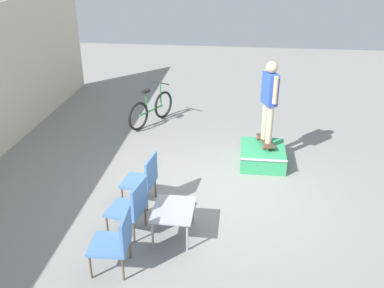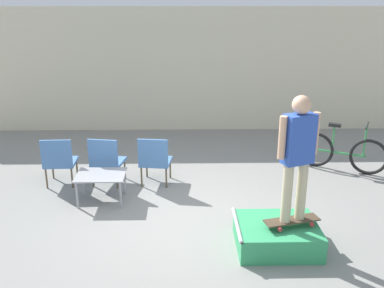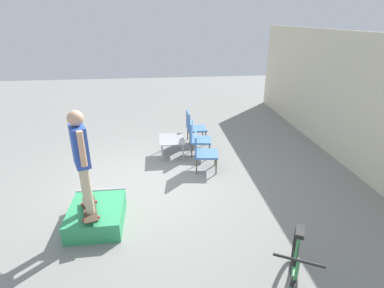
% 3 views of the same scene
% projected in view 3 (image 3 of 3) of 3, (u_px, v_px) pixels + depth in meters
% --- Properties ---
extents(ground_plane, '(24.00, 24.00, 0.00)m').
position_uv_depth(ground_plane, '(145.00, 182.00, 6.43)').
color(ground_plane, gray).
extents(house_wall_back, '(12.00, 0.06, 3.00)m').
position_uv_depth(house_wall_back, '(365.00, 108.00, 6.35)').
color(house_wall_back, beige).
rests_on(house_wall_back, ground_plane).
extents(skate_ramp_box, '(1.09, 0.89, 0.36)m').
position_uv_depth(skate_ramp_box, '(97.00, 215.00, 5.10)').
color(skate_ramp_box, '#339E60').
rests_on(skate_ramp_box, ground_plane).
extents(skateboard_on_ramp, '(0.76, 0.38, 0.07)m').
position_uv_depth(skateboard_on_ramp, '(90.00, 209.00, 4.84)').
color(skateboard_on_ramp, '#473828').
rests_on(skateboard_on_ramp, skate_ramp_box).
extents(person_skater, '(0.54, 0.33, 1.64)m').
position_uv_depth(person_skater, '(81.00, 155.00, 4.45)').
color(person_skater, '#C6B793').
rests_on(person_skater, skateboard_on_ramp).
extents(coffee_table, '(0.78, 0.61, 0.47)m').
position_uv_depth(coffee_table, '(172.00, 141.00, 7.50)').
color(coffee_table, '#9E9EA3').
rests_on(coffee_table, ground_plane).
extents(patio_chair_left, '(0.54, 0.54, 0.89)m').
position_uv_depth(patio_chair_left, '(193.00, 126.00, 8.31)').
color(patio_chair_left, brown).
rests_on(patio_chair_left, ground_plane).
extents(patio_chair_center, '(0.60, 0.60, 0.89)m').
position_uv_depth(patio_chair_center, '(197.00, 137.00, 7.56)').
color(patio_chair_center, brown).
rests_on(patio_chair_center, ground_plane).
extents(patio_chair_right, '(0.58, 0.58, 0.89)m').
position_uv_depth(patio_chair_right, '(202.00, 150.00, 6.78)').
color(patio_chair_right, brown).
rests_on(patio_chair_right, ground_plane).
extents(bicycle, '(1.51, 0.83, 0.97)m').
position_uv_depth(bicycle, '(293.00, 275.00, 3.66)').
color(bicycle, black).
rests_on(bicycle, ground_plane).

